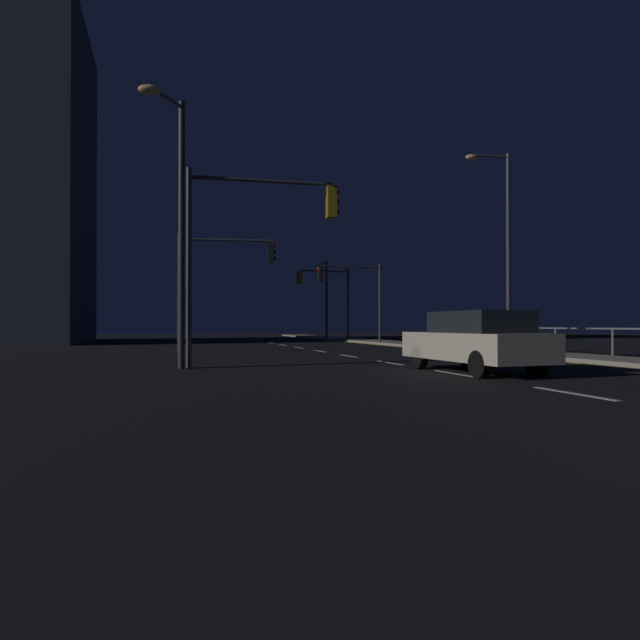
{
  "coord_description": "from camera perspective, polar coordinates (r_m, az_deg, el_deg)",
  "views": [
    {
      "loc": [
        -7.01,
        -2.94,
        1.22
      ],
      "look_at": [
        0.85,
        23.94,
        1.47
      ],
      "focal_mm": 30.36,
      "sensor_mm": 36.0,
      "label": 1
    }
  ],
  "objects": [
    {
      "name": "ground_plane",
      "position": [
        21.65,
        2.64,
        -3.75
      ],
      "size": [
        112.0,
        112.0,
        0.0
      ],
      "primitive_type": "plane",
      "color": "black",
      "rests_on": "ground"
    },
    {
      "name": "sidewalk_right",
      "position": [
        24.84,
        18.25,
        -3.15
      ],
      "size": [
        2.49,
        77.0,
        0.14
      ],
      "primitive_type": "cube",
      "color": "#9E937F",
      "rests_on": "ground"
    },
    {
      "name": "lane_markings_center",
      "position": [
        24.98,
        0.03,
        -3.31
      ],
      "size": [
        0.14,
        50.0,
        0.01
      ],
      "color": "silver",
      "rests_on": "ground"
    },
    {
      "name": "lane_edge_line",
      "position": [
        28.41,
        10.01,
        -2.96
      ],
      "size": [
        0.14,
        53.0,
        0.01
      ],
      "color": "gold",
      "rests_on": "ground"
    },
    {
      "name": "car",
      "position": [
        14.46,
        16.03,
        -2.09
      ],
      "size": [
        1.99,
        4.47,
        1.57
      ],
      "color": "beige",
      "rests_on": "ground"
    },
    {
      "name": "traffic_light_far_left",
      "position": [
        39.01,
        0.6,
        3.3
      ],
      "size": [
        3.98,
        0.38,
        5.21
      ],
      "color": "#2D3033",
      "rests_on": "sidewalk_right"
    },
    {
      "name": "traffic_light_mid_left",
      "position": [
        16.03,
        -6.82,
        9.53
      ],
      "size": [
        4.47,
        0.57,
        5.68
      ],
      "color": "#4C4C51",
      "rests_on": "ground"
    },
    {
      "name": "traffic_light_near_right",
      "position": [
        34.04,
        3.38,
        3.62
      ],
      "size": [
        4.21,
        0.4,
        4.99
      ],
      "color": "#38383D",
      "rests_on": "sidewalk_right"
    },
    {
      "name": "traffic_light_far_center",
      "position": [
        25.31,
        -10.27,
        5.38
      ],
      "size": [
        4.43,
        0.86,
        5.38
      ],
      "color": "#2D3033",
      "rests_on": "ground"
    },
    {
      "name": "street_lamp_mid_block",
      "position": [
        24.72,
        18.66,
        8.62
      ],
      "size": [
        2.03,
        0.45,
        8.45
      ],
      "color": "#38383D",
      "rests_on": "sidewalk_right"
    },
    {
      "name": "street_lamp_corner",
      "position": [
        15.66,
        -14.93,
        11.4
      ],
      "size": [
        1.21,
        1.42,
        7.46
      ],
      "color": "#2D3033",
      "rests_on": "ground"
    },
    {
      "name": "street_lamp_far_end",
      "position": [
        47.44,
        0.55,
        3.11
      ],
      "size": [
        0.56,
        2.13,
        6.68
      ],
      "color": "#2D3033",
      "rests_on": "sidewalk_right"
    }
  ]
}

